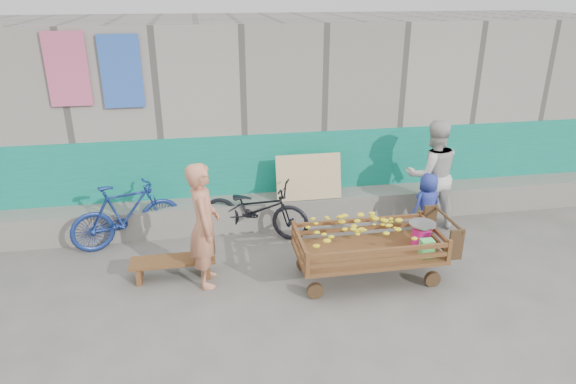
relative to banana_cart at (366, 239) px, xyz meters
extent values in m
plane|color=#56534F|center=(-0.67, -0.54, -0.57)|extent=(80.00, 80.00, 0.00)
cube|color=gray|center=(-0.67, 3.56, 0.93)|extent=(12.00, 3.00, 3.00)
cube|color=#0C7968|center=(-0.67, 2.04, 0.13)|extent=(12.00, 0.03, 1.40)
cube|color=slate|center=(-0.67, 1.81, -0.35)|extent=(12.00, 0.50, 0.45)
cube|color=tan|center=(-0.37, 1.68, 0.23)|extent=(1.00, 0.19, 0.68)
cube|color=#CB547A|center=(-3.67, 2.02, 1.88)|extent=(0.55, 0.03, 1.00)
cube|color=blue|center=(-2.97, 2.02, 1.83)|extent=(0.55, 0.03, 1.00)
cube|color=#552B1B|center=(0.03, 0.00, -0.19)|extent=(1.81, 0.90, 0.05)
cylinder|color=#372411|center=(-0.72, -0.33, -0.47)|extent=(0.20, 0.06, 0.20)
cube|color=#552B1B|center=(-0.84, -0.42, -0.03)|extent=(0.05, 0.05, 0.28)
cylinder|color=#372411|center=(-0.72, 0.33, -0.47)|extent=(0.20, 0.06, 0.20)
cube|color=#552B1B|center=(-0.84, 0.42, -0.03)|extent=(0.05, 0.05, 0.28)
cylinder|color=#372411|center=(0.79, -0.33, -0.47)|extent=(0.20, 0.06, 0.20)
cube|color=#552B1B|center=(0.91, -0.42, -0.03)|extent=(0.05, 0.05, 0.28)
cylinder|color=#372411|center=(0.79, 0.33, -0.47)|extent=(0.20, 0.06, 0.20)
cube|color=#552B1B|center=(0.91, 0.42, -0.03)|extent=(0.05, 0.05, 0.28)
cube|color=#552B1B|center=(0.03, -0.42, -0.07)|extent=(1.75, 0.04, 0.05)
cube|color=#552B1B|center=(0.03, -0.42, 0.05)|extent=(1.75, 0.04, 0.05)
cube|color=#552B1B|center=(0.03, 0.42, -0.07)|extent=(1.75, 0.04, 0.05)
cube|color=#552B1B|center=(0.03, 0.42, 0.05)|extent=(1.75, 0.04, 0.05)
cube|color=#552B1B|center=(-0.84, 0.00, -0.07)|extent=(0.04, 0.84, 0.05)
cube|color=#552B1B|center=(-0.84, 0.00, 0.05)|extent=(0.04, 0.84, 0.05)
cube|color=#552B1B|center=(0.91, 0.00, -0.07)|extent=(0.04, 0.84, 0.05)
cube|color=#552B1B|center=(0.91, 0.00, 0.05)|extent=(0.04, 0.84, 0.05)
cylinder|color=#372411|center=(1.09, 0.00, 0.18)|extent=(0.04, 0.80, 0.04)
cube|color=#372411|center=(1.02, 0.37, 0.01)|extent=(0.18, 0.04, 0.40)
cube|color=#372411|center=(1.02, -0.37, 0.01)|extent=(0.18, 0.04, 0.40)
ellipsoid|color=#F9F919|center=(-0.07, 0.00, 0.05)|extent=(1.31, 0.70, 0.44)
cylinder|color=#F31B8D|center=(0.74, 0.00, -0.04)|extent=(0.24, 0.24, 0.26)
cylinder|color=silver|center=(0.74, 0.00, 0.10)|extent=(0.03, 0.03, 0.06)
cylinder|color=silver|center=(0.74, 0.00, 0.14)|extent=(0.34, 0.34, 0.02)
cube|color=#4EE262|center=(0.69, -0.28, -0.05)|extent=(0.16, 0.12, 0.22)
cube|color=#552B1B|center=(-2.41, 0.45, -0.32)|extent=(1.07, 0.32, 0.04)
cube|color=#552B1B|center=(-2.84, 0.45, -0.46)|extent=(0.06, 0.30, 0.21)
cube|color=#552B1B|center=(-1.98, 0.45, -0.46)|extent=(0.06, 0.30, 0.21)
imported|color=#C37958|center=(-1.98, 0.27, 0.23)|extent=(0.39, 0.59, 1.60)
imported|color=beige|center=(1.46, 1.33, 0.28)|extent=(0.86, 0.69, 1.69)
imported|color=navy|center=(1.29, 1.04, -0.08)|extent=(0.54, 0.43, 0.97)
imported|color=black|center=(-1.22, 1.46, -0.14)|extent=(1.72, 1.19, 0.85)
imported|color=navy|center=(-3.07, 1.51, -0.10)|extent=(1.63, 0.93, 0.95)
camera|label=1|loc=(-1.97, -5.45, 2.96)|focal=32.00mm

